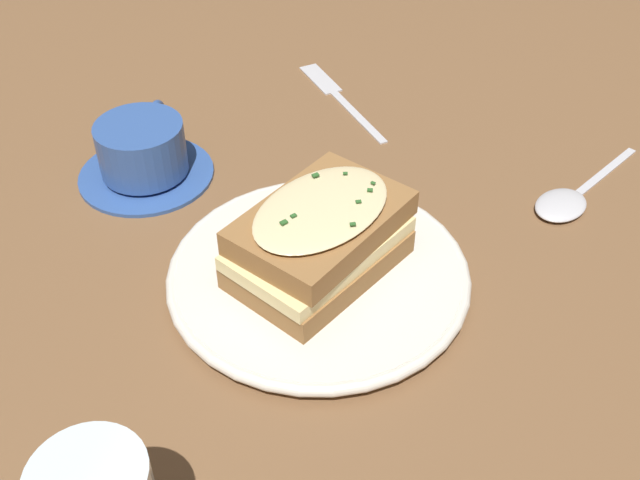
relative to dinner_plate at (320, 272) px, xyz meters
name	(u,v)px	position (x,y,z in m)	size (l,w,h in m)	color
ground_plane	(287,276)	(0.00, -0.03, -0.01)	(2.40, 2.40, 0.00)	brown
dinner_plate	(320,272)	(0.00, 0.00, 0.00)	(0.25, 0.25, 0.02)	silver
sandwich	(321,237)	(0.00, 0.00, 0.04)	(0.17, 0.14, 0.07)	olive
teacup_with_saucer	(143,153)	(-0.09, -0.21, 0.02)	(0.14, 0.13, 0.06)	#33569E
fork	(334,92)	(-0.30, -0.08, -0.01)	(0.15, 0.14, 0.00)	silver
spoon	(566,201)	(-0.17, 0.19, -0.01)	(0.16, 0.10, 0.01)	silver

